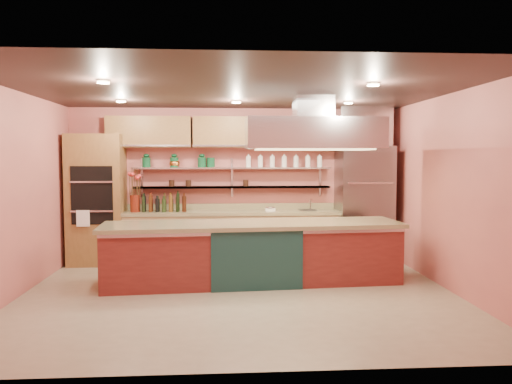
{
  "coord_description": "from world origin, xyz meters",
  "views": [
    {
      "loc": [
        -0.21,
        -6.77,
        1.9
      ],
      "look_at": [
        0.3,
        1.0,
        1.35
      ],
      "focal_mm": 35.0,
      "sensor_mm": 36.0,
      "label": 1
    }
  ],
  "objects": [
    {
      "name": "wall_back",
      "position": [
        0.0,
        2.5,
        1.4
      ],
      "size": [
        6.0,
        0.04,
        2.8
      ],
      "primitive_type": "cube",
      "color": "#C2645B",
      "rests_on": "floor"
    },
    {
      "name": "ceiling",
      "position": [
        0.0,
        0.0,
        2.8
      ],
      "size": [
        6.0,
        5.0,
        0.02
      ],
      "primitive_type": "cube",
      "color": "black",
      "rests_on": "wall_back"
    },
    {
      "name": "oil_bottle_cluster",
      "position": [
        -1.26,
        2.15,
        1.06
      ],
      "size": [
        0.87,
        0.46,
        0.27
      ],
      "primitive_type": "cube",
      "rotation": [
        0.0,
        0.0,
        -0.28
      ],
      "color": "black",
      "rests_on": "back_counter"
    },
    {
      "name": "bar_faucet",
      "position": [
        1.38,
        2.25,
        1.03
      ],
      "size": [
        0.03,
        0.03,
        0.2
      ],
      "primitive_type": "cylinder",
      "rotation": [
        0.0,
        0.0,
        0.14
      ],
      "color": "silver",
      "rests_on": "back_counter"
    },
    {
      "name": "ceiling_downlights",
      "position": [
        0.0,
        0.2,
        2.77
      ],
      "size": [
        4.0,
        2.8,
        0.02
      ],
      "primitive_type": "cube",
      "color": "#FFE5A5",
      "rests_on": "ceiling"
    },
    {
      "name": "range_hood",
      "position": [
        1.13,
        0.67,
        2.25
      ],
      "size": [
        2.0,
        1.0,
        0.45
      ],
      "primitive_type": "cube",
      "color": "#B8BABF",
      "rests_on": "ceiling"
    },
    {
      "name": "back_counter",
      "position": [
        -0.05,
        2.2,
        0.47
      ],
      "size": [
        3.84,
        0.64,
        0.93
      ],
      "primitive_type": "cube",
      "color": "tan",
      "rests_on": "floor"
    },
    {
      "name": "wall_front",
      "position": [
        0.0,
        -2.5,
        1.4
      ],
      "size": [
        6.0,
        0.04,
        2.8
      ],
      "primitive_type": "cube",
      "color": "#C2645B",
      "rests_on": "floor"
    },
    {
      "name": "floor",
      "position": [
        0.0,
        0.0,
        -0.01
      ],
      "size": [
        6.0,
        5.0,
        0.02
      ],
      "primitive_type": "cube",
      "color": "gray",
      "rests_on": "ground"
    },
    {
      "name": "green_canister",
      "position": [
        -0.44,
        2.37,
        1.8
      ],
      "size": [
        0.15,
        0.15,
        0.17
      ],
      "primitive_type": "cylinder",
      "rotation": [
        0.0,
        0.0,
        -0.07
      ],
      "color": "#0E4324",
      "rests_on": "wall_shelf_upper"
    },
    {
      "name": "oven_stack",
      "position": [
        -2.45,
        2.18,
        1.15
      ],
      "size": [
        0.95,
        0.64,
        2.3
      ],
      "primitive_type": "cube",
      "color": "brown",
      "rests_on": "floor"
    },
    {
      "name": "wall_right",
      "position": [
        3.0,
        0.0,
        1.4
      ],
      "size": [
        0.04,
        5.0,
        2.8
      ],
      "primitive_type": "cube",
      "color": "#C2645B",
      "rests_on": "floor"
    },
    {
      "name": "island",
      "position": [
        0.23,
        0.67,
        0.46
      ],
      "size": [
        4.44,
        1.26,
        0.92
      ],
      "primitive_type": "cube",
      "rotation": [
        0.0,
        0.0,
        0.07
      ],
      "color": "maroon",
      "rests_on": "floor"
    },
    {
      "name": "wall_shelf_upper",
      "position": [
        -0.05,
        2.37,
        1.7
      ],
      "size": [
        3.6,
        0.26,
        0.03
      ],
      "primitive_type": "cube",
      "color": "#B8BABF",
      "rests_on": "wall_back"
    },
    {
      "name": "flower_vase",
      "position": [
        -1.78,
        2.15,
        1.08
      ],
      "size": [
        0.22,
        0.22,
        0.3
      ],
      "primitive_type": "cylinder",
      "rotation": [
        0.0,
        0.0,
        0.41
      ],
      "color": "#601A0E",
      "rests_on": "back_counter"
    },
    {
      "name": "upper_cabinets",
      "position": [
        0.0,
        2.32,
        2.35
      ],
      "size": [
        4.6,
        0.36,
        0.55
      ],
      "primitive_type": "cube",
      "color": "brown",
      "rests_on": "wall_back"
    },
    {
      "name": "wall_shelf_lower",
      "position": [
        -0.05,
        2.37,
        1.35
      ],
      "size": [
        3.6,
        0.26,
        0.03
      ],
      "primitive_type": "cube",
      "color": "#B8BABF",
      "rests_on": "wall_back"
    },
    {
      "name": "kitchen_scale",
      "position": [
        0.63,
        2.15,
        0.98
      ],
      "size": [
        0.19,
        0.16,
        0.1
      ],
      "primitive_type": "cube",
      "rotation": [
        0.0,
        0.0,
        0.14
      ],
      "color": "white",
      "rests_on": "back_counter"
    },
    {
      "name": "refrigerator",
      "position": [
        2.35,
        2.14,
        1.05
      ],
      "size": [
        0.95,
        0.72,
        2.1
      ],
      "primitive_type": "cube",
      "color": "slate",
      "rests_on": "floor"
    },
    {
      "name": "copper_kettle",
      "position": [
        -1.08,
        2.37,
        1.78
      ],
      "size": [
        0.2,
        0.2,
        0.14
      ],
      "primitive_type": "ellipsoid",
      "rotation": [
        0.0,
        0.0,
        -0.15
      ],
      "color": "orange",
      "rests_on": "wall_shelf_upper"
    },
    {
      "name": "wall_left",
      "position": [
        -3.0,
        0.0,
        1.4
      ],
      "size": [
        0.04,
        5.0,
        2.8
      ],
      "primitive_type": "cube",
      "color": "#C2645B",
      "rests_on": "floor"
    }
  ]
}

